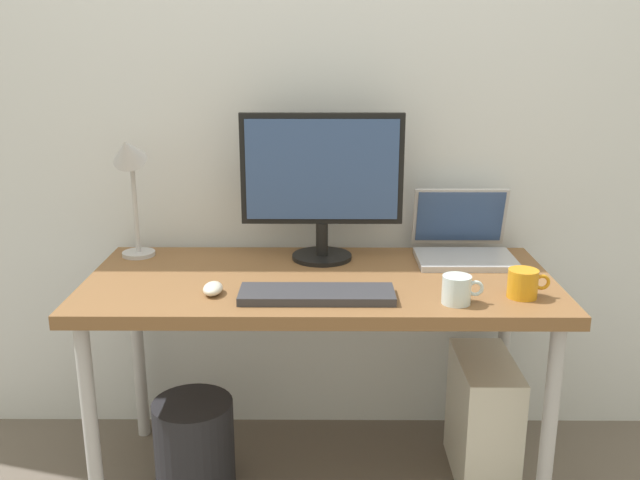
% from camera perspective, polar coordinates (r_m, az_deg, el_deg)
% --- Properties ---
extents(ground_plane, '(6.00, 6.00, 0.00)m').
position_cam_1_polar(ground_plane, '(2.47, -0.00, -18.92)').
color(ground_plane, '#665B51').
extents(back_wall, '(4.40, 0.04, 2.60)m').
position_cam_1_polar(back_wall, '(2.41, 0.05, 13.35)').
color(back_wall, silver).
rests_on(back_wall, ground_plane).
extents(desk, '(1.44, 0.65, 0.71)m').
position_cam_1_polar(desk, '(2.16, -0.00, -4.69)').
color(desk, brown).
rests_on(desk, ground_plane).
extents(monitor, '(0.53, 0.20, 0.49)m').
position_cam_1_polar(monitor, '(2.25, 0.16, 5.13)').
color(monitor, black).
rests_on(monitor, desk).
extents(laptop, '(0.32, 0.28, 0.22)m').
position_cam_1_polar(laptop, '(2.37, 11.71, -0.08)').
color(laptop, '#B2B2B7').
rests_on(laptop, desk).
extents(desk_lamp, '(0.11, 0.16, 0.43)m').
position_cam_1_polar(desk_lamp, '(2.34, -15.43, 5.63)').
color(desk_lamp, '#B2B2B7').
rests_on(desk_lamp, desk).
extents(keyboard, '(0.44, 0.14, 0.02)m').
position_cam_1_polar(keyboard, '(1.96, -0.26, -4.50)').
color(keyboard, '#333338').
rests_on(keyboard, desk).
extents(mouse, '(0.06, 0.09, 0.03)m').
position_cam_1_polar(mouse, '(2.02, -8.83, -3.98)').
color(mouse, silver).
rests_on(mouse, desk).
extents(coffee_mug, '(0.12, 0.09, 0.08)m').
position_cam_1_polar(coffee_mug, '(2.05, 16.43, -3.46)').
color(coffee_mug, orange).
rests_on(coffee_mug, desk).
extents(glass_cup, '(0.12, 0.08, 0.08)m').
position_cam_1_polar(glass_cup, '(1.95, 11.26, -4.03)').
color(glass_cup, silver).
rests_on(glass_cup, desk).
extents(computer_tower, '(0.18, 0.36, 0.42)m').
position_cam_1_polar(computer_tower, '(2.43, 13.27, -14.16)').
color(computer_tower, silver).
rests_on(computer_tower, ground_plane).
extents(wastebasket, '(0.26, 0.26, 0.30)m').
position_cam_1_polar(wastebasket, '(2.38, -10.33, -16.21)').
color(wastebasket, '#232328').
rests_on(wastebasket, ground_plane).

